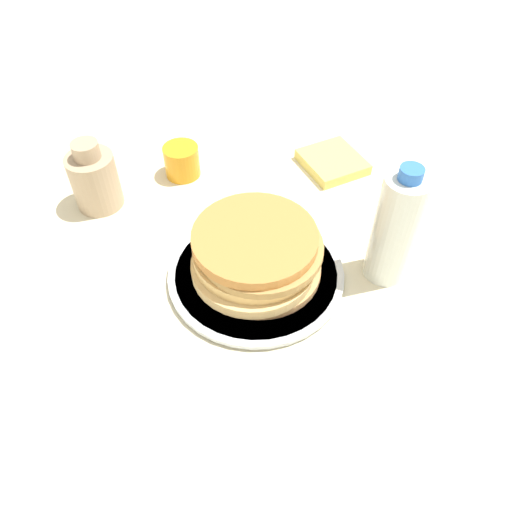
% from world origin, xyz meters
% --- Properties ---
extents(ground_plane, '(4.00, 4.00, 0.00)m').
position_xyz_m(ground_plane, '(0.00, 0.00, 0.00)').
color(ground_plane, beige).
extents(plate, '(0.27, 0.27, 0.01)m').
position_xyz_m(plate, '(0.01, -0.03, 0.01)').
color(plate, silver).
rests_on(plate, ground_plane).
extents(pancake_stack, '(0.20, 0.20, 0.07)m').
position_xyz_m(pancake_stack, '(0.01, -0.03, 0.05)').
color(pancake_stack, tan).
rests_on(pancake_stack, plate).
extents(juice_glass, '(0.07, 0.07, 0.06)m').
position_xyz_m(juice_glass, '(0.16, -0.27, 0.03)').
color(juice_glass, orange).
rests_on(juice_glass, ground_plane).
extents(cream_jug, '(0.08, 0.08, 0.13)m').
position_xyz_m(cream_jug, '(0.29, -0.18, 0.05)').
color(cream_jug, tan).
rests_on(cream_jug, ground_plane).
extents(water_bottle_near, '(0.06, 0.06, 0.20)m').
position_xyz_m(water_bottle_near, '(-0.19, -0.05, 0.09)').
color(water_bottle_near, silver).
rests_on(water_bottle_near, ground_plane).
extents(napkin, '(0.15, 0.15, 0.02)m').
position_xyz_m(napkin, '(-0.13, -0.31, 0.01)').
color(napkin, '#E5D166').
rests_on(napkin, ground_plane).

